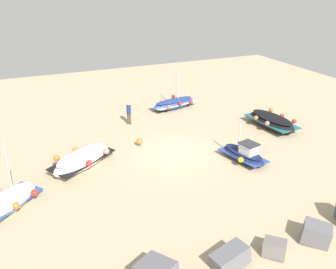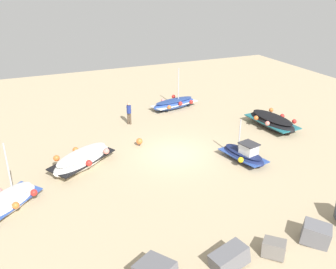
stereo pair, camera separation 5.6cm
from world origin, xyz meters
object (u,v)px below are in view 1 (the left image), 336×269
Objects in this scene: fishing_boat_3 at (244,154)px; mooring_buoy_0 at (139,141)px; fishing_boat_0 at (174,104)px; fishing_boat_4 at (82,159)px; fishing_boat_2 at (272,121)px; fishing_boat_1 at (8,202)px; person_walking at (129,112)px.

mooring_buoy_0 is (4.89, -4.31, -0.10)m from fishing_boat_3.
fishing_boat_0 is 11.17m from fishing_boat_4.
fishing_boat_0 is 7.93m from fishing_boat_2.
fishing_boat_1 is 6.41× the size of mooring_buoy_0.
fishing_boat_4 is 6.74m from person_walking.
person_walking is (9.05, -4.58, 0.49)m from fishing_boat_2.
fishing_boat_0 is at bearing 173.05° from fishing_boat_1.
mooring_buoy_0 is (0.54, 3.75, -0.64)m from person_walking.
fishing_boat_0 is 15.92m from fishing_boat_1.
fishing_boat_1 is 17.67m from fishing_boat_2.
mooring_buoy_0 is (-3.84, -1.35, -0.16)m from fishing_boat_4.
fishing_boat_0 is 8.06× the size of mooring_buoy_0.
fishing_boat_1 reaches higher than person_walking.
fishing_boat_4 is at bearing 25.35° from fishing_boat_0.
fishing_boat_1 is 2.02× the size of person_walking.
mooring_buoy_0 is (-7.80, -3.99, -0.06)m from fishing_boat_1.
person_walking is at bearing -164.13° from fishing_boat_3.
mooring_buoy_0 is at bearing 28.95° from person_walking.
fishing_boat_2 is at bearing 113.02° from fishing_boat_0.
fishing_boat_1 is at bearing -103.94° from fishing_boat_3.
fishing_boat_4 is 8.10× the size of mooring_buoy_0.
fishing_boat_0 reaches higher than fishing_boat_1.
fishing_boat_1 is (12.72, 9.58, -0.04)m from fishing_boat_0.
fishing_boat_4 is at bearing -121.25° from fishing_boat_3.
fishing_boat_1 reaches higher than fishing_boat_2.
fishing_boat_3 is at bearing 138.65° from mooring_buoy_0.
fishing_boat_1 is at bearing -84.68° from fishing_boat_2.
fishing_boat_2 is at bearing 114.03° from fishing_boat_3.
fishing_boat_0 reaches higher than fishing_boat_4.
fishing_boat_3 reaches higher than fishing_boat_4.
fishing_boat_0 is 1.00× the size of fishing_boat_4.
fishing_boat_3 is at bearing 76.83° from fishing_boat_0.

